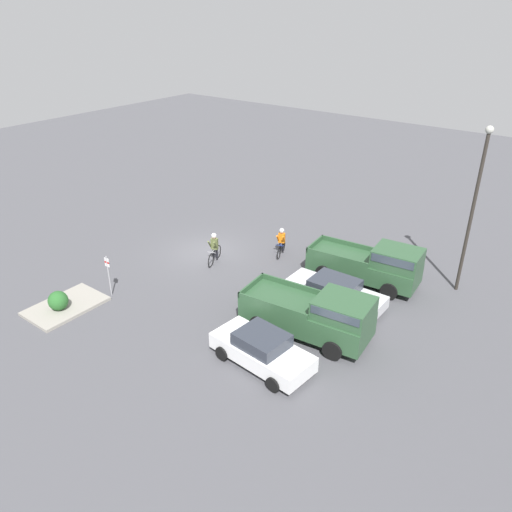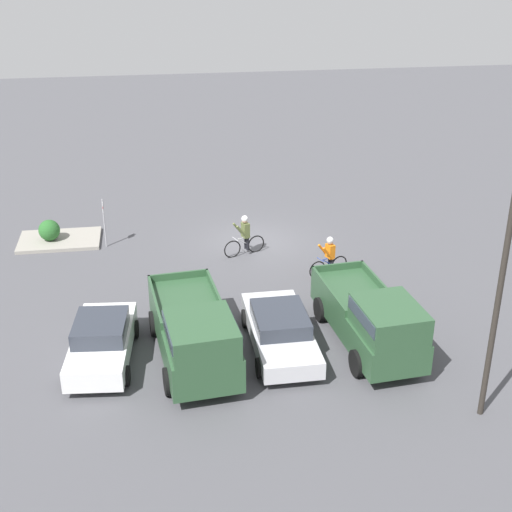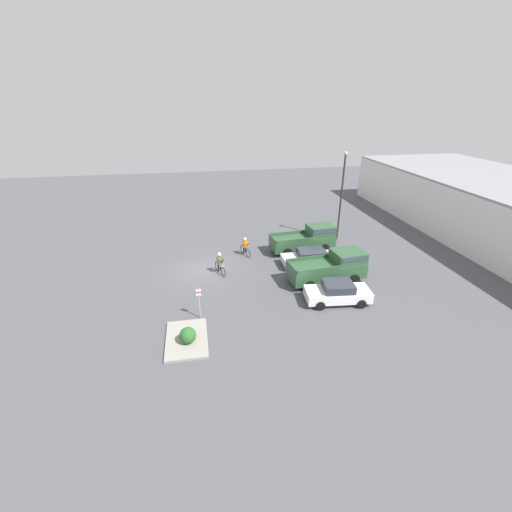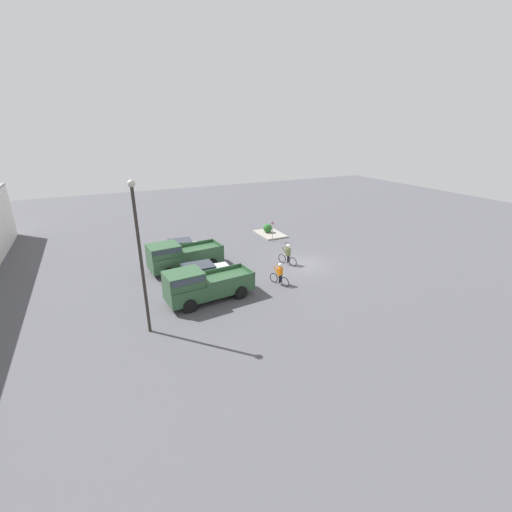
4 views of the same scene
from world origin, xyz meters
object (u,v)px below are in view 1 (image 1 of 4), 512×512
at_px(pickup_truck_0, 373,264).
at_px(pickup_truck_1, 315,313).
at_px(sedan_0, 334,292).
at_px(lamppost, 474,201).
at_px(sedan_1, 262,349).
at_px(shrub, 58,301).
at_px(cyclist_1, 282,241).
at_px(fire_lane_sign, 108,272).
at_px(cyclist_0, 214,247).

relative_size(pickup_truck_0, pickup_truck_1, 1.00).
height_order(sedan_0, lamppost, lamppost).
distance_m(sedan_1, shrub, 10.04).
distance_m(pickup_truck_0, lamppost, 5.47).
height_order(cyclist_1, fire_lane_sign, fire_lane_sign).
xyz_separation_m(pickup_truck_0, cyclist_1, (-0.00, -5.55, -0.32)).
xyz_separation_m(pickup_truck_1, sedan_1, (2.84, -0.68, -0.44)).
height_order(fire_lane_sign, lamppost, lamppost).
distance_m(pickup_truck_0, shrub, 15.19).
bearing_deg(lamppost, fire_lane_sign, -50.96).
xyz_separation_m(cyclist_0, shrub, (8.11, -2.41, -0.28)).
height_order(sedan_1, cyclist_0, cyclist_0).
height_order(sedan_0, shrub, sedan_0).
distance_m(sedan_0, lamppost, 7.62).
bearing_deg(cyclist_1, shrub, -23.47).
bearing_deg(shrub, fire_lane_sign, 163.25).
bearing_deg(cyclist_1, lamppost, 102.72).
relative_size(sedan_0, sedan_1, 1.09).
height_order(pickup_truck_1, shrub, pickup_truck_1).
relative_size(pickup_truck_0, cyclist_0, 3.22).
xyz_separation_m(sedan_1, cyclist_1, (-8.45, -4.87, 0.12)).
distance_m(fire_lane_sign, lamppost, 17.44).
bearing_deg(pickup_truck_1, pickup_truck_0, -180.00).
relative_size(pickup_truck_0, fire_lane_sign, 2.67).
relative_size(cyclist_0, cyclist_1, 1.07).
distance_m(pickup_truck_0, fire_lane_sign, 12.99).
height_order(sedan_0, fire_lane_sign, fire_lane_sign).
relative_size(pickup_truck_0, sedan_0, 1.20).
relative_size(pickup_truck_1, sedan_1, 1.32).
bearing_deg(shrub, cyclist_0, 163.48).
distance_m(lamppost, shrub, 19.64).
relative_size(pickup_truck_1, cyclist_0, 3.23).
bearing_deg(cyclist_0, lamppost, 113.52).
bearing_deg(sedan_1, pickup_truck_1, 166.62).
bearing_deg(sedan_0, sedan_1, -0.95).
distance_m(pickup_truck_0, pickup_truck_1, 5.60).
relative_size(sedan_0, shrub, 5.25).
bearing_deg(shrub, sedan_1, 105.24).
bearing_deg(sedan_0, pickup_truck_1, 11.94).
height_order(sedan_1, fire_lane_sign, fire_lane_sign).
distance_m(sedan_0, cyclist_0, 7.38).
height_order(cyclist_1, lamppost, lamppost).
distance_m(sedan_1, lamppost, 12.04).
xyz_separation_m(sedan_0, shrub, (8.24, -9.78, -0.06)).
height_order(cyclist_0, lamppost, lamppost).
bearing_deg(shrub, lamppost, 133.22).
height_order(pickup_truck_0, sedan_0, pickup_truck_0).
bearing_deg(sedan_1, lamppost, 157.69).
height_order(pickup_truck_0, fire_lane_sign, pickup_truck_0).
height_order(cyclist_0, shrub, cyclist_0).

